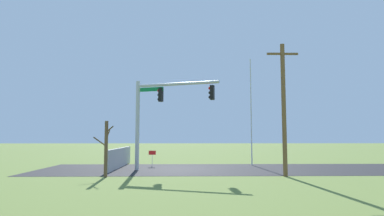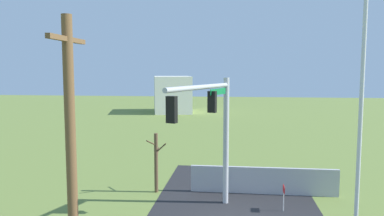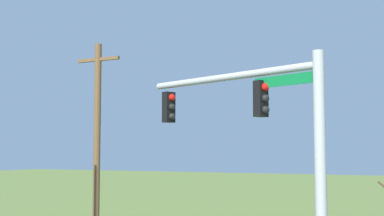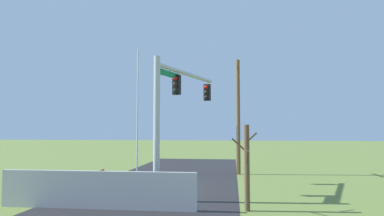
{
  "view_description": "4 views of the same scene",
  "coord_description": "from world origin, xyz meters",
  "px_view_note": "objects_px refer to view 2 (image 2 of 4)",
  "views": [
    {
      "loc": [
        -0.42,
        22.79,
        2.37
      ],
      "look_at": [
        -0.85,
        0.91,
        4.32
      ],
      "focal_mm": 29.43,
      "sensor_mm": 36.0,
      "label": 1
    },
    {
      "loc": [
        -14.92,
        0.05,
        6.58
      ],
      "look_at": [
        -0.23,
        1.8,
        5.09
      ],
      "focal_mm": 34.35,
      "sensor_mm": 36.0,
      "label": 2
    },
    {
      "loc": [
        6.02,
        -12.25,
        3.82
      ],
      "look_at": [
        -0.87,
        1.36,
        5.08
      ],
      "focal_mm": 49.89,
      "sensor_mm": 36.0,
      "label": 3
    },
    {
      "loc": [
        17.27,
        3.78,
        3.05
      ],
      "look_at": [
        -0.74,
        1.58,
        4.23
      ],
      "focal_mm": 31.51,
      "sensor_mm": 36.0,
      "label": 4
    }
  ],
  "objects_px": {
    "flagpole": "(359,162)",
    "open_sign": "(284,192)",
    "signal_mast": "(214,121)",
    "bare_tree": "(156,162)",
    "distant_building": "(172,94)",
    "utility_pole": "(72,168)"
  },
  "relations": [
    {
      "from": "flagpole",
      "to": "open_sign",
      "type": "bearing_deg",
      "value": 4.78
    },
    {
      "from": "signal_mast",
      "to": "flagpole",
      "type": "distance_m",
      "value": 8.3
    },
    {
      "from": "flagpole",
      "to": "open_sign",
      "type": "relative_size",
      "value": 7.21
    },
    {
      "from": "bare_tree",
      "to": "open_sign",
      "type": "height_order",
      "value": "bare_tree"
    },
    {
      "from": "bare_tree",
      "to": "distant_building",
      "type": "xyz_separation_m",
      "value": [
        39.25,
        5.93,
        1.2
      ]
    },
    {
      "from": "flagpole",
      "to": "open_sign",
      "type": "height_order",
      "value": "flagpole"
    },
    {
      "from": "open_sign",
      "to": "distant_building",
      "type": "relative_size",
      "value": 0.15
    },
    {
      "from": "open_sign",
      "to": "utility_pole",
      "type": "bearing_deg",
      "value": 143.13
    },
    {
      "from": "open_sign",
      "to": "bare_tree",
      "type": "bearing_deg",
      "value": 73.0
    },
    {
      "from": "utility_pole",
      "to": "bare_tree",
      "type": "height_order",
      "value": "utility_pole"
    },
    {
      "from": "utility_pole",
      "to": "distant_building",
      "type": "xyz_separation_m",
      "value": [
        49.77,
        6.09,
        -1.26
      ]
    },
    {
      "from": "signal_mast",
      "to": "bare_tree",
      "type": "relative_size",
      "value": 1.93
    },
    {
      "from": "flagpole",
      "to": "distant_building",
      "type": "height_order",
      "value": "flagpole"
    },
    {
      "from": "flagpole",
      "to": "distant_building",
      "type": "relative_size",
      "value": 1.06
    },
    {
      "from": "flagpole",
      "to": "distant_building",
      "type": "xyz_separation_m",
      "value": [
        49.28,
        13.15,
        -1.51
      ]
    },
    {
      "from": "distant_building",
      "to": "utility_pole",
      "type": "bearing_deg",
      "value": 173.74
    },
    {
      "from": "utility_pole",
      "to": "open_sign",
      "type": "distance_m",
      "value": 11.13
    },
    {
      "from": "utility_pole",
      "to": "distant_building",
      "type": "height_order",
      "value": "utility_pole"
    },
    {
      "from": "open_sign",
      "to": "signal_mast",
      "type": "bearing_deg",
      "value": 102.44
    },
    {
      "from": "utility_pole",
      "to": "bare_tree",
      "type": "bearing_deg",
      "value": 0.83
    },
    {
      "from": "open_sign",
      "to": "distant_building",
      "type": "distance_m",
      "value": 43.14
    },
    {
      "from": "signal_mast",
      "to": "distant_building",
      "type": "distance_m",
      "value": 43.0
    }
  ]
}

